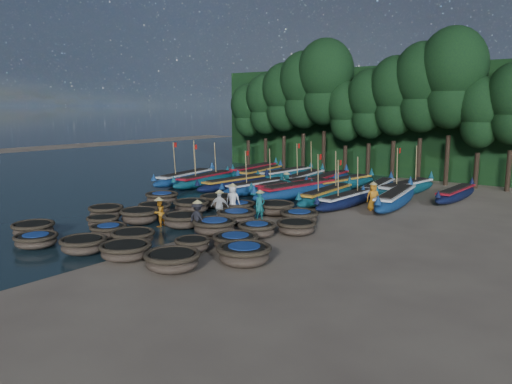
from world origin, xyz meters
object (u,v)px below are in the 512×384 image
Objects in this scene: long_boat_14 at (344,183)px; coracle_24 at (299,217)px; coracle_2 at (83,245)px; coracle_21 at (218,200)px; coracle_5 at (103,222)px; coracle_16 at (191,206)px; long_boat_15 at (378,188)px; fisherman_3 at (198,217)px; coracle_6 at (109,231)px; coracle_14 at (235,241)px; coracle_9 at (244,254)px; coracle_13 at (215,226)px; coracle_1 at (36,240)px; fisherman_0 at (233,199)px; coracle_11 at (140,216)px; long_boat_16 at (405,188)px; long_boat_13 at (328,180)px; long_boat_1 at (206,180)px; long_boat_8 at (396,198)px; long_boat_10 at (261,173)px; coracle_0 at (33,229)px; long_boat_5 at (298,190)px; coracle_23 at (275,208)px; long_boat_6 at (326,195)px; long_boat_0 at (186,178)px; coracle_3 at (126,251)px; long_boat_4 at (287,187)px; long_boat_9 at (253,171)px; long_boat_7 at (347,200)px; fisherman_6 at (373,196)px; fisherman_5 at (287,183)px; coracle_10 at (106,212)px; coracle_19 at (296,227)px; coracle_20 at (162,197)px; long_boat_17 at (456,194)px; coracle_8 at (192,244)px; coracle_7 at (133,237)px; long_boat_2 at (235,184)px; fisherman_2 at (159,212)px; coracle_4 at (172,260)px.

coracle_24 is at bearing -65.17° from long_boat_14.
coracle_2 is 0.73× the size of coracle_21.
coracle_5 is 0.78× the size of coracle_16.
fisherman_3 is at bearing -107.49° from long_boat_15.
coracle_14 is (6.22, 2.28, 0.03)m from coracle_6.
long_boat_14 is at bearing 102.60° from coracle_14.
coracle_9 is 0.93× the size of coracle_13.
fisherman_0 is at bearing 76.92° from coracle_1.
coracle_11 is 19.17m from long_boat_16.
long_boat_13 is at bearing 84.60° from coracle_16.
coracle_13 is 15.45m from long_boat_1.
coracle_24 is at bearing 12.57° from coracle_16.
long_boat_8 is 1.08× the size of long_boat_10.
coracle_0 is 0.29× the size of long_boat_10.
coracle_21 is at bearing -118.70° from long_boat_16.
fisherman_0 reaches higher than long_boat_5.
long_boat_6 is (0.50, 5.15, 0.10)m from coracle_23.
coracle_11 is 12.63m from long_boat_6.
fisherman_0 is (10.60, -6.37, 0.39)m from long_boat_0.
coracle_21 is 0.37× the size of long_boat_15.
long_boat_4 is at bearing 102.20° from coracle_3.
long_boat_6 is 0.95× the size of long_boat_9.
long_boat_14 is at bearing 122.12° from long_boat_7.
coracle_9 is at bearing -99.39° from long_boat_8.
fisherman_6 is (3.77, 15.85, 0.49)m from coracle_3.
fisherman_5 is (1.10, 12.56, 0.35)m from coracle_11.
long_boat_9 is at bearing 126.35° from coracle_14.
coracle_2 is at bearing -78.42° from coracle_21.
coracle_10 reaches higher than coracle_6.
long_boat_5 is at bearing 123.62° from coracle_24.
fisherman_0 is at bearing -82.91° from long_boat_5.
coracle_14 is 3.98m from coracle_19.
coracle_3 is 0.29× the size of long_boat_10.
coracle_20 is at bearing -122.10° from long_boat_5.
coracle_0 is 0.32× the size of long_boat_17.
coracle_8 is 0.24× the size of long_boat_7.
long_boat_2 is (-6.29, 14.64, 0.12)m from coracle_7.
coracle_21 is 14.19m from long_boat_9.
coracle_3 is 17.82m from long_boat_4.
coracle_21 is 1.63× the size of fisherman_2.
long_boat_1 is (-10.88, 16.25, 0.14)m from coracle_3.
long_boat_16 reaches higher than long_boat_14.
coracle_4 is 8.37m from coracle_5.
long_boat_4 reaches higher than coracle_13.
coracle_13 is 4.10m from coracle_19.
long_boat_9 is 4.90× the size of fisherman_2.
long_boat_15 is 4.00× the size of fisherman_6.
long_boat_9 reaches higher than coracle_1.
long_boat_16 is (3.48, 21.88, 0.15)m from coracle_3.
coracle_5 is at bearing -120.62° from long_boat_17.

